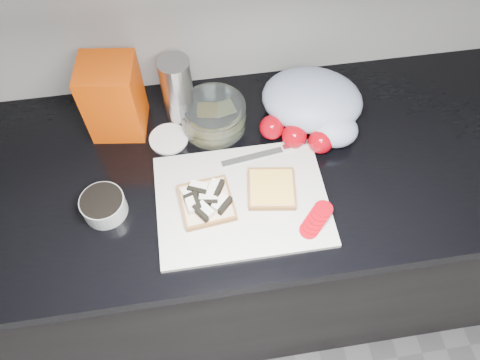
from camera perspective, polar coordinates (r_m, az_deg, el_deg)
name	(u,v)px	position (r m, az deg, el deg)	size (l,w,h in m)	color
base_cabinet	(231,244)	(1.58, -1.15, -7.78)	(3.50, 0.60, 0.86)	black
countertop	(228,169)	(1.18, -1.53, 1.34)	(3.50, 0.64, 0.04)	black
cutting_board	(242,201)	(1.10, 0.24, -2.52)	(0.40, 0.30, 0.01)	silver
bread_left	(206,201)	(1.08, -4.18, -2.61)	(0.14, 0.14, 0.04)	beige
bread_right	(271,189)	(1.11, 3.86, -1.06)	(0.13, 0.13, 0.02)	beige
tomato_slices	(316,220)	(1.07, 9.27, -4.78)	(0.10, 0.10, 0.02)	#A7030F
knife	(278,150)	(1.18, 4.66, 3.66)	(0.23, 0.05, 0.01)	#BCBCC0
seed_tub	(103,205)	(1.12, -16.31, -2.94)	(0.10, 0.10, 0.05)	#A4A9A9
tub_lid	(169,139)	(1.22, -8.69, 4.98)	(0.10, 0.10, 0.01)	white
glass_bowl	(213,116)	(1.22, -3.27, 7.84)	(0.17, 0.17, 0.07)	silver
bread_bag	(113,98)	(1.20, -15.18, 9.61)	(0.13, 0.12, 0.21)	#CB3F03
steel_canister	(177,90)	(1.20, -7.63, 10.81)	(0.08, 0.08, 0.19)	#A4A4A9
grocery_bag	(315,104)	(1.23, 9.12, 9.17)	(0.32, 0.30, 0.11)	#ADBFD6
whole_tomatoes	(295,135)	(1.19, 6.78, 5.49)	(0.18, 0.13, 0.06)	#A7030F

